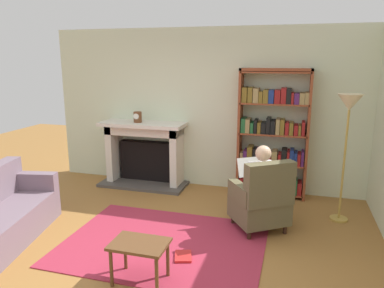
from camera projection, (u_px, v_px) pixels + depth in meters
ground at (155, 256)px, 4.18m from camera, size 14.00×14.00×0.00m
back_wall at (208, 109)px, 6.26m from camera, size 5.60×0.10×2.70m
area_rug at (164, 243)px, 4.46m from camera, size 2.40×1.80×0.01m
fireplace at (145, 151)px, 6.48m from camera, size 1.51×0.64×1.13m
mantel_clock at (138, 117)px, 6.27m from camera, size 0.14×0.14×0.18m
bookshelf at (272, 135)px, 5.83m from camera, size 1.10×0.32×2.05m
armchair_reading at (262, 200)px, 4.70m from camera, size 0.88×0.87×0.97m
seated_reader at (258, 183)px, 4.77m from camera, size 0.55×0.59×1.14m
side_table at (140, 249)px, 3.63m from camera, size 0.56×0.39×0.43m
scattered_books at (170, 249)px, 4.28m from camera, size 0.67×0.50×0.04m
floor_lamp at (349, 114)px, 4.78m from camera, size 0.32×0.32×1.75m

